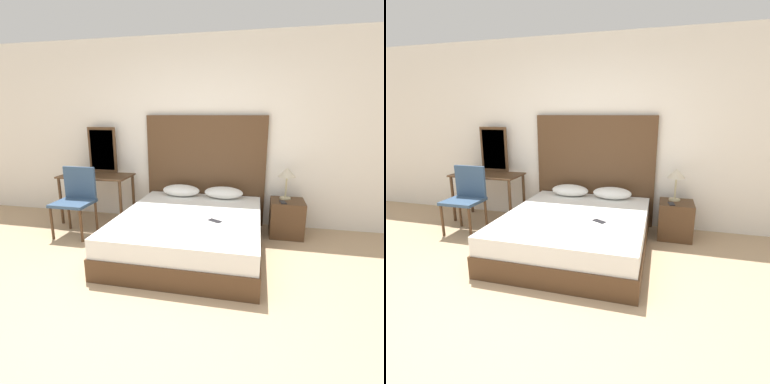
% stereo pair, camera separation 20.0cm
% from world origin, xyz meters
% --- Properties ---
extents(ground_plane, '(16.00, 16.00, 0.00)m').
position_xyz_m(ground_plane, '(0.00, 0.00, 0.00)').
color(ground_plane, tan).
extents(wall_back, '(10.00, 0.06, 2.70)m').
position_xyz_m(wall_back, '(0.00, 2.53, 1.35)').
color(wall_back, white).
rests_on(wall_back, ground_plane).
extents(bed, '(1.69, 1.97, 0.45)m').
position_xyz_m(bed, '(0.13, 1.44, 0.22)').
color(bed, '#4C331E').
rests_on(bed, ground_plane).
extents(headboard, '(1.77, 0.05, 1.61)m').
position_xyz_m(headboard, '(0.13, 2.45, 0.80)').
color(headboard, '#4C331E').
rests_on(headboard, ground_plane).
extents(pillow_left, '(0.55, 0.30, 0.17)m').
position_xyz_m(pillow_left, '(-0.18, 2.23, 0.54)').
color(pillow_left, white).
rests_on(pillow_left, bed).
extents(pillow_right, '(0.55, 0.30, 0.17)m').
position_xyz_m(pillow_right, '(0.45, 2.23, 0.54)').
color(pillow_right, white).
rests_on(pillow_right, bed).
extents(phone_on_bed, '(0.16, 0.14, 0.01)m').
position_xyz_m(phone_on_bed, '(0.46, 1.26, 0.46)').
color(phone_on_bed, '#232328').
rests_on(phone_on_bed, bed).
extents(nightstand, '(0.44, 0.44, 0.49)m').
position_xyz_m(nightstand, '(1.32, 2.15, 0.25)').
color(nightstand, '#4C331E').
rests_on(nightstand, ground_plane).
extents(table_lamp, '(0.23, 0.23, 0.43)m').
position_xyz_m(table_lamp, '(1.29, 2.23, 0.84)').
color(table_lamp, tan).
rests_on(table_lamp, nightstand).
extents(phone_on_nightstand, '(0.10, 0.16, 0.01)m').
position_xyz_m(phone_on_nightstand, '(1.25, 2.04, 0.50)').
color(phone_on_nightstand, black).
rests_on(phone_on_nightstand, nightstand).
extents(vanity_desk, '(1.05, 0.54, 0.73)m').
position_xyz_m(vanity_desk, '(-1.48, 2.13, 0.62)').
color(vanity_desk, '#4C331E').
rests_on(vanity_desk, ground_plane).
extents(vanity_mirror, '(0.46, 0.03, 0.70)m').
position_xyz_m(vanity_mirror, '(-1.48, 2.37, 1.08)').
color(vanity_mirror, '#4C331E').
rests_on(vanity_mirror, vanity_desk).
extents(chair, '(0.49, 0.44, 0.92)m').
position_xyz_m(chair, '(-1.51, 1.61, 0.53)').
color(chair, '#334C6B').
rests_on(chair, ground_plane).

